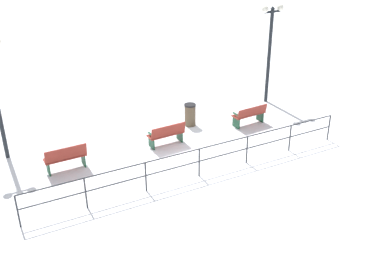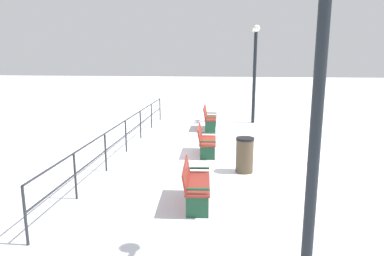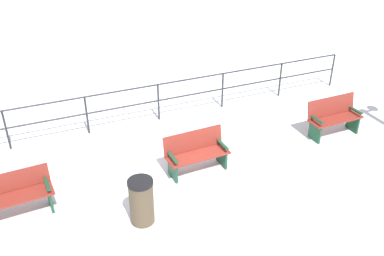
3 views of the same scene
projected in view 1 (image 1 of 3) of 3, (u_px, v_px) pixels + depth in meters
name	position (u px, v px, depth m)	size (l,w,h in m)	color
ground_plane	(167.00, 145.00, 16.93)	(80.00, 80.00, 0.00)	white
bench_nearest	(250.00, 115.00, 18.39)	(0.63, 1.50, 0.88)	maroon
bench_second	(167.00, 134.00, 16.74)	(0.61, 1.43, 0.90)	maroon
bench_third	(66.00, 158.00, 15.01)	(0.56, 1.42, 0.97)	maroon
lamppost_near	(270.00, 38.00, 19.69)	(0.31, 1.13, 4.49)	black
waterfront_railing	(199.00, 158.00, 14.58)	(0.05, 11.56, 1.06)	#26282D
trash_bin	(190.00, 115.00, 18.34)	(0.48, 0.48, 0.95)	brown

